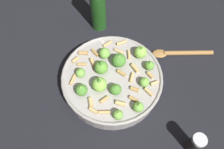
# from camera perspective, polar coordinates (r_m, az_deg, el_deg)

# --- Properties ---
(ground_plane) EXTENTS (2.40, 2.40, 0.00)m
(ground_plane) POSITION_cam_1_polar(r_m,az_deg,el_deg) (0.74, 0.00, -2.64)
(ground_plane) COLOR black
(cooking_pan) EXTENTS (0.31, 0.31, 0.11)m
(cooking_pan) POSITION_cam_1_polar(r_m,az_deg,el_deg) (0.70, 0.03, -1.23)
(cooking_pan) COLOR #9E9993
(cooking_pan) RESTS_ON ground
(pepper_shaker) EXTENTS (0.04, 0.04, 0.09)m
(pepper_shaker) POSITION_cam_1_polar(r_m,az_deg,el_deg) (0.66, 20.45, -15.74)
(pepper_shaker) COLOR black
(pepper_shaker) RESTS_ON ground
(olive_oil_bottle) EXTENTS (0.06, 0.06, 0.24)m
(olive_oil_bottle) POSITION_cam_1_polar(r_m,az_deg,el_deg) (0.81, -3.56, 17.06)
(olive_oil_bottle) COLOR #1E4C19
(olive_oil_bottle) RESTS_ON ground
(wooden_spoon) EXTENTS (0.17, 0.16, 0.02)m
(wooden_spoon) POSITION_cam_1_polar(r_m,az_deg,el_deg) (0.83, 16.47, 5.22)
(wooden_spoon) COLOR #9E703D
(wooden_spoon) RESTS_ON ground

